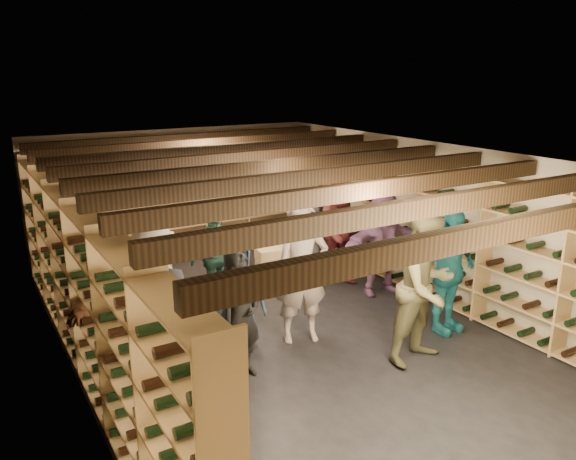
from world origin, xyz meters
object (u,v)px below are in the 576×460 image
(crate_loose, at_px, (304,276))
(person_0, at_px, (169,354))
(crate_stack_right, at_px, (273,268))
(person_7, at_px, (302,272))
(person_4, at_px, (448,271))
(person_9, at_px, (155,287))
(person_12, at_px, (312,236))
(person_5, at_px, (121,303))
(crate_stack_left, at_px, (153,275))
(person_1, at_px, (241,316))
(person_6, at_px, (237,295))
(person_11, at_px, (383,243))
(person_2, at_px, (427,288))
(person_8, at_px, (343,231))
(person_10, at_px, (215,256))

(crate_loose, height_order, person_0, person_0)
(crate_stack_right, distance_m, person_7, 1.97)
(crate_loose, height_order, person_4, person_4)
(person_9, bearing_deg, crate_stack_right, 10.68)
(person_12, bearing_deg, person_5, -161.79)
(crate_stack_left, height_order, person_1, person_1)
(person_9, bearing_deg, person_6, -44.37)
(person_5, bearing_deg, person_0, -110.94)
(person_5, distance_m, person_11, 4.20)
(person_5, height_order, person_12, person_5)
(person_1, height_order, person_5, person_5)
(person_2, xyz_separation_m, person_6, (-1.83, 1.43, -0.20))
(person_1, bearing_deg, person_9, 101.03)
(person_2, distance_m, person_9, 3.34)
(crate_stack_left, xyz_separation_m, person_4, (3.01, -3.30, 0.52))
(person_5, bearing_deg, person_8, -10.57)
(person_5, bearing_deg, person_11, -19.63)
(person_10, bearing_deg, crate_stack_right, -12.69)
(crate_stack_left, relative_size, person_8, 0.37)
(crate_stack_right, relative_size, person_2, 0.36)
(crate_stack_right, relative_size, person_7, 0.36)
(person_0, distance_m, person_11, 4.49)
(person_11, bearing_deg, person_1, -152.36)
(crate_stack_right, bearing_deg, person_8, -23.74)
(person_2, xyz_separation_m, person_8, (0.63, 2.55, -0.02))
(person_1, relative_size, person_6, 1.03)
(person_4, height_order, person_9, person_4)
(person_5, distance_m, person_10, 2.11)
(person_6, bearing_deg, person_10, 94.97)
(person_1, bearing_deg, person_8, 16.40)
(person_11, height_order, person_12, person_11)
(person_10, bearing_deg, person_1, -124.21)
(person_5, distance_m, person_8, 3.93)
(person_0, bearing_deg, person_11, 47.54)
(crate_stack_left, xyz_separation_m, person_12, (2.52, -0.72, 0.44))
(person_11, bearing_deg, person_10, 165.46)
(person_0, bearing_deg, crate_stack_right, 70.41)
(person_5, bearing_deg, crate_stack_right, 2.14)
(person_0, bearing_deg, person_7, 50.14)
(person_8, bearing_deg, person_6, -135.13)
(person_6, distance_m, person_11, 2.86)
(crate_loose, bearing_deg, person_4, -76.14)
(crate_stack_left, xyz_separation_m, person_6, (0.36, -2.30, 0.40))
(person_9, relative_size, person_12, 1.09)
(person_12, bearing_deg, person_1, -139.60)
(crate_stack_right, relative_size, person_11, 0.41)
(person_6, relative_size, person_10, 0.97)
(crate_stack_left, bearing_deg, person_2, -59.58)
(crate_stack_left, height_order, person_5, person_5)
(person_2, bearing_deg, crate_stack_left, 113.60)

